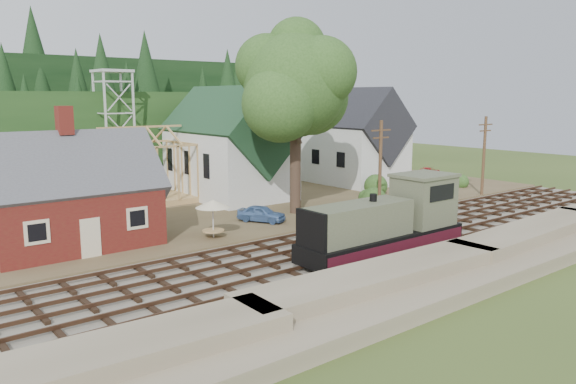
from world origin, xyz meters
TOP-DOWN VIEW (x-y plane):
  - ground at (0.00, 0.00)m, footprint 140.00×140.00m
  - embankment at (0.00, -8.50)m, footprint 64.00×5.00m
  - railroad_bed at (0.00, 0.00)m, footprint 64.00×11.00m
  - village_flat at (0.00, 18.00)m, footprint 64.00×26.00m
  - hillside at (0.00, 42.00)m, footprint 70.00×28.96m
  - ridge at (0.00, 58.00)m, footprint 80.00×20.00m
  - depot at (-16.00, 11.00)m, footprint 10.80×7.41m
  - church at (2.00, 19.68)m, footprint 8.40×15.17m
  - farmhouse at (18.00, 19.00)m, footprint 8.40×10.80m
  - timber_frame at (-6.00, 22.00)m, footprint 8.20×6.20m
  - lattice_tower at (-6.00, 28.00)m, footprint 3.20×3.20m
  - big_tree at (2.17, 10.08)m, footprint 10.90×8.40m
  - telegraph_pole_near at (7.00, 5.20)m, footprint 2.20×0.28m
  - telegraph_pole_far at (22.00, 5.20)m, footprint 2.20×0.28m
  - locomotive at (-1.23, -3.00)m, footprint 11.99×3.00m
  - car_blue at (-2.24, 8.98)m, footprint 3.19×4.03m
  - car_red at (28.00, 16.32)m, footprint 4.54×2.93m
  - patio_set at (-7.74, 7.04)m, footprint 2.36×2.36m

SIDE VIEW (x-z plane):
  - ground at x=0.00m, z-range 0.00..0.00m
  - embankment at x=0.00m, z-range -0.80..0.80m
  - hillside at x=0.00m, z-range -6.37..6.37m
  - ridge at x=0.00m, z-range -6.00..6.00m
  - railroad_bed at x=0.00m, z-range 0.00..0.16m
  - village_flat at x=0.00m, z-range 0.00..0.30m
  - car_red at x=28.00m, z-range 0.30..1.46m
  - car_blue at x=-2.24m, z-range 0.30..1.59m
  - locomotive at x=-1.23m, z-range -0.27..4.52m
  - patio_set at x=-7.74m, z-range 1.22..3.86m
  - depot at x=-16.00m, z-range -1.29..7.71m
  - timber_frame at x=-6.00m, z-range -0.23..6.76m
  - telegraph_pole_near at x=7.00m, z-range 0.25..8.25m
  - telegraph_pole_far at x=22.00m, z-range 0.25..8.25m
  - farmhouse at x=18.00m, z-range -0.43..10.17m
  - church at x=2.00m, z-range -1.32..11.68m
  - lattice_tower at x=-6.00m, z-range 3.97..16.10m
  - big_tree at x=2.17m, z-range 2.87..17.57m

